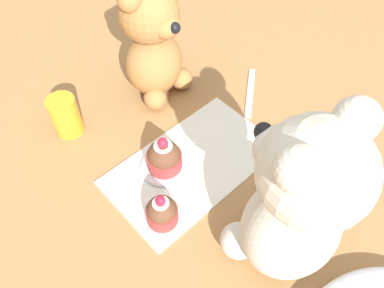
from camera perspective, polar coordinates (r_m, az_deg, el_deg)
ground_plane at (r=0.62m, az=0.00°, el=-3.19°), size 4.00×4.00×0.00m
knitted_placemat at (r=0.61m, az=0.00°, el=-3.03°), size 0.28×0.16×0.01m
teddy_bear_cream at (r=0.45m, az=15.71°, el=-8.67°), size 0.14×0.14×0.27m
teddy_bear_tan at (r=0.67m, az=-5.92°, el=15.03°), size 0.12×0.12×0.22m
cupcake_near_cream_bear at (r=0.54m, az=-4.62°, el=-10.21°), size 0.05×0.05×0.06m
saucer_plate at (r=0.61m, az=-4.13°, el=-3.34°), size 0.08×0.08×0.01m
cupcake_near_tan_bear at (r=0.59m, az=-4.27°, el=-1.98°), size 0.06×0.06×0.07m
juice_glass at (r=0.67m, az=-18.73°, el=4.09°), size 0.05×0.05×0.07m
teaspoon at (r=0.73m, az=8.86°, el=7.86°), size 0.11×0.09×0.01m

